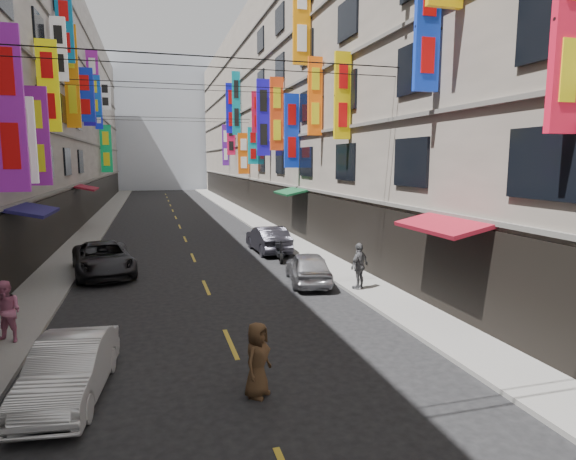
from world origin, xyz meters
TOP-DOWN VIEW (x-y plane):
  - sidewalk_left at (-6.00, 42.00)m, footprint 2.00×90.00m
  - sidewalk_right at (6.00, 42.00)m, footprint 2.00×90.00m
  - building_row_right at (11.99, 42.00)m, footprint 10.14×90.00m
  - haze_block at (0.00, 92.00)m, footprint 18.00×8.00m
  - shop_signage at (-0.11, 35.40)m, footprint 14.00×55.00m
  - street_awnings at (-1.26, 26.00)m, footprint 13.99×35.20m
  - overhead_cables at (0.00, 30.00)m, footprint 14.00×38.04m
  - lane_markings at (0.00, 39.00)m, footprint 0.12×80.20m
  - scooter_far_right at (3.98, 28.03)m, footprint 0.54×1.80m
  - car_left_mid at (-3.65, 15.96)m, footprint 1.73×3.88m
  - car_left_far at (-4.00, 27.31)m, footprint 3.15×5.36m
  - car_right_mid at (4.00, 23.56)m, footprint 2.12×3.98m
  - car_right_far at (4.00, 30.42)m, footprint 1.65×4.33m
  - pedestrian_lfar at (-5.66, 19.42)m, footprint 0.96×0.84m
  - pedestrian_rfar at (5.44, 21.84)m, footprint 1.16×1.04m
  - pedestrian_crossing at (0.09, 14.99)m, footprint 0.91×0.93m

SIDE VIEW (x-z plane):
  - lane_markings at x=0.00m, z-range 0.00..0.01m
  - sidewalk_left at x=-6.00m, z-range 0.00..0.12m
  - sidewalk_right at x=6.00m, z-range 0.00..0.12m
  - scooter_far_right at x=3.98m, z-range -0.13..1.01m
  - car_left_mid at x=-3.65m, z-range 0.00..1.24m
  - car_right_mid at x=4.00m, z-range 0.00..1.29m
  - car_left_far at x=-4.00m, z-range 0.00..1.40m
  - car_right_far at x=4.00m, z-range 0.00..1.41m
  - pedestrian_crossing at x=0.09m, z-range 0.00..1.58m
  - pedestrian_lfar at x=-5.66m, z-range 0.12..1.77m
  - pedestrian_rfar at x=5.44m, z-range 0.12..1.85m
  - street_awnings at x=-1.26m, z-range 2.80..3.20m
  - overhead_cables at x=0.00m, z-range 8.18..9.42m
  - shop_signage at x=-0.11m, z-range 3.30..14.83m
  - building_row_right at x=11.99m, z-range -0.01..18.99m
  - haze_block at x=0.00m, z-range 0.00..22.00m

